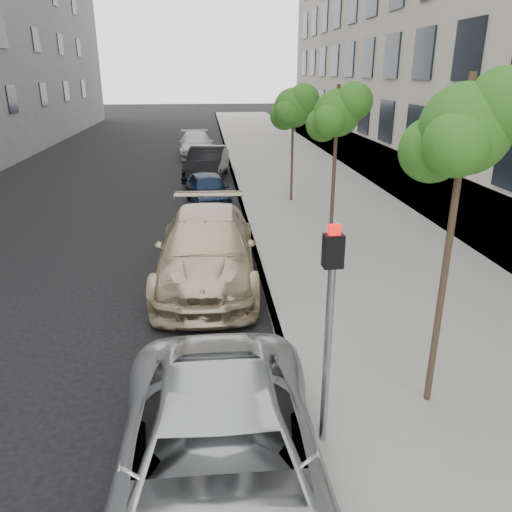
{
  "coord_description": "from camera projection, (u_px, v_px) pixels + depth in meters",
  "views": [
    {
      "loc": [
        -0.14,
        -4.79,
        4.99
      ],
      "look_at": [
        0.79,
        4.55,
        1.5
      ],
      "focal_mm": 35.0,
      "sensor_mm": 36.0,
      "label": 1
    }
  ],
  "objects": [
    {
      "name": "tree_mid",
      "position": [
        338.0,
        114.0,
        12.6
      ],
      "size": [
        1.56,
        1.36,
        4.62
      ],
      "color": "#38281C",
      "rests_on": "sidewalk"
    },
    {
      "name": "sidewalk",
      "position": [
        283.0,
        161.0,
        28.98
      ],
      "size": [
        6.4,
        72.0,
        0.14
      ],
      "primitive_type": "cube",
      "color": "gray",
      "rests_on": "ground"
    },
    {
      "name": "sedan_black",
      "position": [
        207.0,
        163.0,
        24.22
      ],
      "size": [
        2.33,
        4.91,
        1.55
      ],
      "primitive_type": "imported",
      "rotation": [
        0.0,
        0.0,
        -0.15
      ],
      "color": "black",
      "rests_on": "ground"
    },
    {
      "name": "ground",
      "position": [
        229.0,
        497.0,
        6.22
      ],
      "size": [
        160.0,
        160.0,
        0.0
      ],
      "primitive_type": "plane",
      "color": "black",
      "rests_on": "ground"
    },
    {
      "name": "suv",
      "position": [
        207.0,
        248.0,
        12.38
      ],
      "size": [
        2.63,
        5.98,
        1.71
      ],
      "primitive_type": "imported",
      "rotation": [
        0.0,
        0.0,
        -0.04
      ],
      "color": "beige",
      "rests_on": "ground"
    },
    {
      "name": "tree_near",
      "position": [
        467.0,
        130.0,
        6.43
      ],
      "size": [
        1.57,
        1.37,
        4.93
      ],
      "color": "#38281C",
      "rests_on": "sidewalk"
    },
    {
      "name": "sedan_blue",
      "position": [
        208.0,
        190.0,
        19.5
      ],
      "size": [
        2.0,
        3.91,
        1.28
      ],
      "primitive_type": "imported",
      "rotation": [
        0.0,
        0.0,
        0.13
      ],
      "color": "#0E1B31",
      "rests_on": "ground"
    },
    {
      "name": "curb",
      "position": [
        229.0,
        162.0,
        28.69
      ],
      "size": [
        0.15,
        72.0,
        0.14
      ],
      "primitive_type": "cube",
      "color": "#9E9B93",
      "rests_on": "ground"
    },
    {
      "name": "sedan_rear",
      "position": [
        196.0,
        145.0,
        30.57
      ],
      "size": [
        2.31,
        5.15,
        1.47
      ],
      "primitive_type": "imported",
      "rotation": [
        0.0,
        0.0,
        0.05
      ],
      "color": "#A6AAAE",
      "rests_on": "ground"
    },
    {
      "name": "signal_pole",
      "position": [
        330.0,
        314.0,
        6.33
      ],
      "size": [
        0.25,
        0.19,
        3.14
      ],
      "rotation": [
        0.0,
        0.0,
        0.04
      ],
      "color": "#939699",
      "rests_on": "sidewalk"
    },
    {
      "name": "minivan",
      "position": [
        221.0,
        470.0,
        5.64
      ],
      "size": [
        2.56,
        5.46,
        1.51
      ],
      "primitive_type": "imported",
      "rotation": [
        0.0,
        0.0,
        -0.01
      ],
      "color": "silver",
      "rests_on": "ground"
    },
    {
      "name": "tree_far",
      "position": [
        294.0,
        108.0,
        18.76
      ],
      "size": [
        1.79,
        1.59,
        4.44
      ],
      "color": "#38281C",
      "rests_on": "sidewalk"
    }
  ]
}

